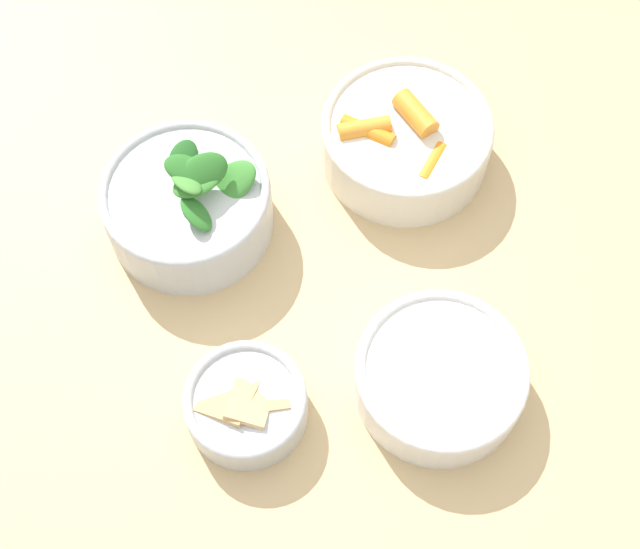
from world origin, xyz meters
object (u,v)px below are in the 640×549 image
bowl_beans_hotdog (439,378)px  bowl_cookies (246,403)px  bowl_carrots (405,139)px  bowl_greens (188,204)px

bowl_beans_hotdog → bowl_cookies: bowl_beans_hotdog is taller
bowl_carrots → bowl_beans_hotdog: (0.26, -0.06, -0.01)m
bowl_carrots → bowl_cookies: size_ratio=1.58×
bowl_cookies → bowl_carrots: bearing=133.5°
bowl_carrots → bowl_beans_hotdog: size_ratio=1.13×
bowl_cookies → bowl_greens: bearing=179.7°
bowl_carrots → bowl_cookies: (0.23, -0.24, -0.01)m
bowl_carrots → bowl_cookies: bearing=-46.5°
bowl_carrots → bowl_beans_hotdog: bearing=-13.1°
bowl_beans_hotdog → bowl_cookies: bearing=-100.1°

